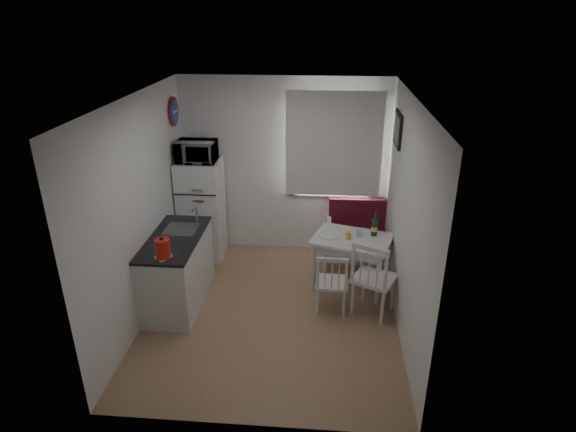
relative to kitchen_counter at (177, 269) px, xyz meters
name	(u,v)px	position (x,y,z in m)	size (l,w,h in m)	color
floor	(272,312)	(1.20, -0.16, -0.46)	(3.00, 3.50, 0.02)	#977550
ceiling	(269,98)	(1.20, -0.16, 2.14)	(3.00, 3.50, 0.02)	white
wall_back	(285,167)	(1.20, 1.59, 0.84)	(3.00, 0.02, 2.60)	white
wall_front	(245,304)	(1.20, -1.91, 0.84)	(3.00, 0.02, 2.60)	white
wall_left	(141,211)	(-0.30, -0.16, 0.84)	(0.02, 3.50, 2.60)	white
wall_right	(406,220)	(2.70, -0.16, 0.84)	(0.02, 3.50, 2.60)	white
window	(334,147)	(1.90, 1.56, 1.17)	(1.22, 0.06, 1.47)	silver
curtain	(334,145)	(1.90, 1.49, 1.22)	(1.35, 0.02, 1.50)	white
kitchen_counter	(177,269)	(0.00, 0.00, 0.00)	(0.62, 1.32, 1.16)	silver
wall_sign	(174,111)	(-0.27, 1.29, 1.69)	(0.40, 0.40, 0.03)	#1A4A9D
picture_frame	(397,129)	(2.67, 0.94, 1.59)	(0.04, 0.52, 0.42)	black
bench	(368,240)	(2.45, 1.35, -0.17)	(1.22, 0.47, 0.87)	silver
dining_table	(352,243)	(2.17, 0.52, 0.19)	(1.12, 0.93, 0.73)	silver
chair_left	(332,278)	(1.92, -0.14, 0.05)	(0.40, 0.38, 0.44)	silver
chair_right	(376,273)	(2.42, -0.16, 0.16)	(0.61, 0.62, 0.53)	silver
fridge	(202,210)	(0.02, 1.24, 0.28)	(0.59, 0.59, 1.48)	white
microwave	(196,151)	(0.02, 1.19, 1.17)	(0.54, 0.36, 0.30)	white
kettle	(163,248)	(0.05, -0.54, 0.58)	(0.20, 0.20, 0.26)	red
wine_bottle	(375,224)	(2.45, 0.62, 0.43)	(0.08, 0.08, 0.32)	#144018
drinking_glass_orange	(349,236)	(2.12, 0.47, 0.32)	(0.06, 0.06, 0.11)	#FFA92A
drinking_glass_blue	(359,233)	(2.25, 0.57, 0.32)	(0.06, 0.06, 0.10)	#8DD3F0
plate	(329,236)	(1.87, 0.54, 0.28)	(0.26, 0.26, 0.02)	white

